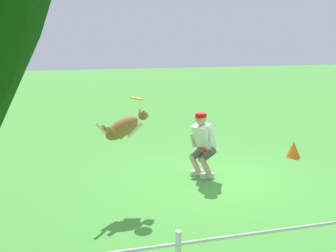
% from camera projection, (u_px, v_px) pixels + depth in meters
% --- Properties ---
extents(ground_plane, '(60.00, 60.00, 0.00)m').
position_uv_depth(ground_plane, '(220.00, 179.00, 8.47)').
color(ground_plane, green).
extents(person, '(0.53, 0.71, 1.29)m').
position_uv_depth(person, '(203.00, 143.00, 8.48)').
color(person, silver).
rests_on(person, ground_plane).
extents(dog, '(1.02, 0.54, 0.53)m').
position_uv_depth(dog, '(124.00, 127.00, 7.17)').
color(dog, olive).
extents(frisbee_flying, '(0.34, 0.34, 0.08)m').
position_uv_depth(frisbee_flying, '(137.00, 99.00, 7.25)').
color(frisbee_flying, yellow).
extents(frisbee_held, '(0.27, 0.26, 0.12)m').
position_uv_depth(frisbee_held, '(202.00, 152.00, 8.13)').
color(frisbee_held, red).
rests_on(frisbee_held, person).
extents(training_cone, '(0.33, 0.33, 0.37)m').
position_uv_depth(training_cone, '(293.00, 149.00, 10.00)').
color(training_cone, orange).
rests_on(training_cone, ground_plane).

